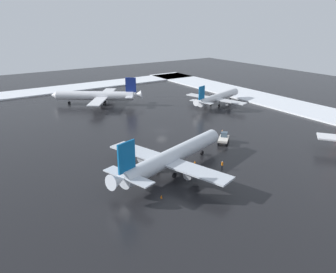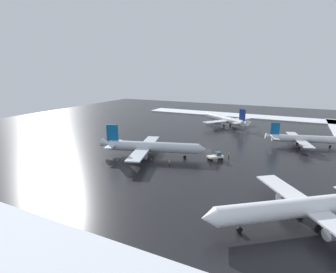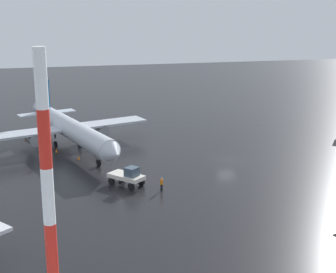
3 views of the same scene
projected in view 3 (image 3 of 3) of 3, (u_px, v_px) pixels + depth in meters
name	position (u px, v px, depth m)	size (l,w,h in m)	color
ground_plane	(227.00, 160.00, 75.01)	(240.00, 240.00, 0.00)	black
airplane_distant_tail	(71.00, 129.00, 79.85)	(26.77, 31.80, 9.65)	silver
pushback_tug	(128.00, 176.00, 64.09)	(4.64, 4.94, 2.50)	silver
ground_crew_by_nose_gear	(162.00, 183.00, 62.29)	(0.36, 0.36, 1.71)	black
ground_crew_beside_wing	(41.00, 161.00, 71.25)	(0.36, 0.36, 1.71)	black
antenna_mast	(50.00, 224.00, 29.30)	(0.70, 0.70, 19.99)	red
traffic_cone_near_nose	(25.00, 138.00, 85.71)	(0.36, 0.36, 0.55)	orange
traffic_cone_mid_line	(79.00, 157.00, 75.09)	(0.36, 0.36, 0.55)	orange
traffic_cone_wingtip_side	(56.00, 150.00, 78.65)	(0.36, 0.36, 0.55)	orange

